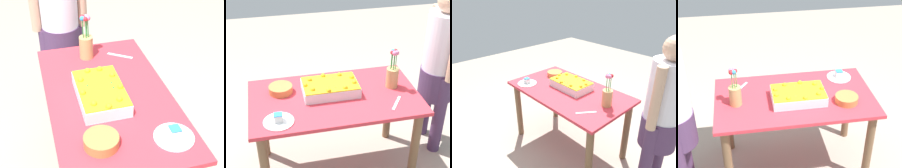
{
  "view_description": "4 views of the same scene",
  "coord_description": "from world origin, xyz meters",
  "views": [
    {
      "loc": [
        1.63,
        -0.43,
        2.03
      ],
      "look_at": [
        -0.05,
        0.03,
        0.8
      ],
      "focal_mm": 55.0,
      "sensor_mm": 36.0,
      "label": 1
    },
    {
      "loc": [
        0.47,
        2.18,
        2.22
      ],
      "look_at": [
        -0.04,
        -0.04,
        0.83
      ],
      "focal_mm": 55.0,
      "sensor_mm": 36.0,
      "label": 2
    },
    {
      "loc": [
        -1.52,
        1.48,
        1.83
      ],
      "look_at": [
        0.08,
        -0.0,
        0.8
      ],
      "focal_mm": 35.0,
      "sensor_mm": 36.0,
      "label": 3
    },
    {
      "loc": [
        -0.41,
        -2.32,
        2.35
      ],
      "look_at": [
        -0.04,
        -0.04,
        0.9
      ],
      "focal_mm": 55.0,
      "sensor_mm": 36.0,
      "label": 4
    }
  ],
  "objects": [
    {
      "name": "flower_vase",
      "position": [
        -0.48,
        -0.04,
        0.87
      ],
      "size": [
        0.1,
        0.1,
        0.33
      ],
      "color": "tan",
      "rests_on": "dining_table"
    },
    {
      "name": "person_standing",
      "position": [
        -0.96,
        -0.16,
        0.85
      ],
      "size": [
        0.31,
        0.45,
        1.49
      ],
      "color": "#4B3154",
      "rests_on": "ground_plane"
    },
    {
      "name": "serving_plate_with_slice",
      "position": [
        0.45,
        0.24,
        0.77
      ],
      "size": [
        0.22,
        0.22,
        0.07
      ],
      "color": "white",
      "rests_on": "dining_table"
    },
    {
      "name": "fruit_bowl",
      "position": [
        0.4,
        -0.15,
        0.78
      ],
      "size": [
        0.19,
        0.19,
        0.06
      ],
      "primitive_type": "cylinder",
      "color": "#C1773E",
      "rests_on": "dining_table"
    },
    {
      "name": "cake_knife",
      "position": [
        -0.43,
        0.2,
        0.75
      ],
      "size": [
        0.13,
        0.17,
        0.0
      ],
      "primitive_type": "cube",
      "rotation": [
        0.0,
        0.0,
        4.09
      ],
      "color": "silver",
      "rests_on": "dining_table"
    },
    {
      "name": "sheet_cake",
      "position": [
        0.02,
        -0.06,
        0.8
      ],
      "size": [
        0.43,
        0.27,
        0.11
      ],
      "color": "white",
      "rests_on": "dining_table"
    },
    {
      "name": "dining_table",
      "position": [
        0.0,
        0.0,
        0.62
      ],
      "size": [
        1.31,
        0.75,
        0.75
      ],
      "color": "#CC323E",
      "rests_on": "ground_plane"
    }
  ]
}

